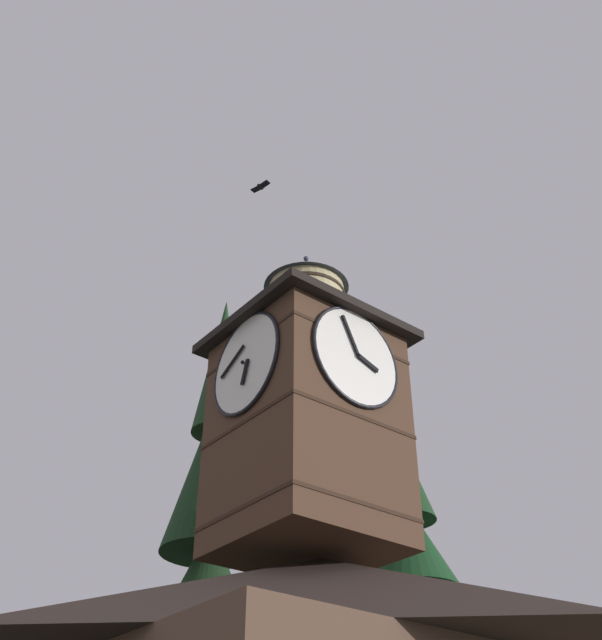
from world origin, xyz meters
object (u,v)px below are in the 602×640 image
clock_tower (307,414)px  flying_bird_low (260,187)px  pine_tree_behind (205,636)px  flying_bird_high (326,287)px

clock_tower → flying_bird_low: size_ratio=13.34×
clock_tower → flying_bird_low: (1.82, 0.08, 7.08)m
clock_tower → pine_tree_behind: 7.58m
clock_tower → flying_bird_high: bearing=-136.6°
flying_bird_low → flying_bird_high: bearing=-146.1°
pine_tree_behind → flying_bird_low: pine_tree_behind is taller
clock_tower → flying_bird_high: (-4.16, -3.93, 8.43)m
pine_tree_behind → flying_bird_low: 13.33m
flying_bird_low → pine_tree_behind: bearing=-115.0°
pine_tree_behind → flying_bird_high: flying_bird_high is taller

